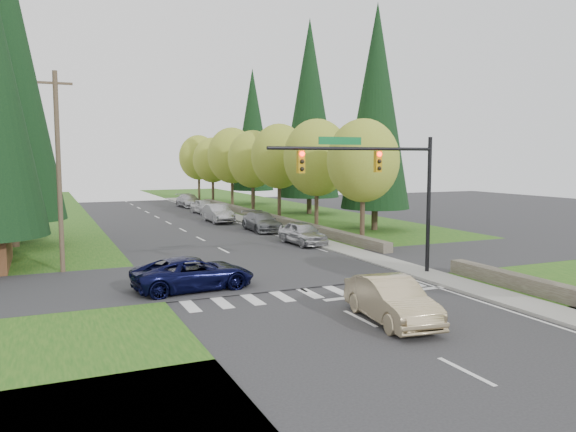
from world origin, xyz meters
TOP-DOWN VIEW (x-y plane):
  - ground at (0.00, 0.00)m, footprint 120.00×120.00m
  - grass_east at (13.00, 20.00)m, footprint 14.00×110.00m
  - cross_street at (0.00, 8.00)m, footprint 120.00×8.00m
  - sidewalk_east at (6.90, 22.00)m, footprint 1.80×80.00m
  - curb_east at (6.05, 22.00)m, footprint 0.20×80.00m
  - stone_wall_north at (8.60, 30.00)m, footprint 0.70×40.00m
  - traffic_signal at (4.37, 4.50)m, footprint 8.70×0.37m
  - utility_pole at (-9.50, 12.00)m, footprint 1.60×0.24m
  - decid_tree_0 at (9.20, 14.00)m, footprint 4.80×4.80m
  - decid_tree_1 at (9.30, 21.00)m, footprint 5.20×5.20m
  - decid_tree_2 at (9.10, 28.00)m, footprint 5.00×5.00m
  - decid_tree_3 at (9.20, 35.00)m, footprint 5.00×5.00m
  - decid_tree_4 at (9.30, 42.00)m, footprint 5.40×5.40m
  - decid_tree_5 at (9.10, 49.00)m, footprint 4.80×4.80m
  - decid_tree_6 at (9.20, 56.00)m, footprint 5.20×5.20m
  - conifer_w_c at (-12.00, 22.00)m, footprint 6.46×6.46m
  - conifer_e_a at (14.00, 20.00)m, footprint 5.44×5.44m
  - conifer_e_b at (15.00, 34.00)m, footprint 6.12×6.12m
  - conifer_e_c at (14.00, 48.00)m, footprint 5.10×5.10m
  - sedan_champagne at (0.80, -1.77)m, footprint 2.24×4.95m
  - suv_navy at (-4.38, 5.76)m, footprint 5.52×2.90m
  - parked_car_a at (5.60, 15.71)m, footprint 2.05×4.61m
  - parked_car_b at (5.60, 23.35)m, footprint 2.22×5.20m
  - parked_car_c at (4.22, 30.65)m, footprint 1.75×5.00m
  - parked_car_d at (5.17, 38.95)m, footprint 2.13×4.56m
  - parked_car_e at (5.60, 47.07)m, footprint 2.40×5.38m

SIDE VIEW (x-z plane):
  - ground at x=0.00m, z-range 0.00..0.00m
  - cross_street at x=0.00m, z-range -0.05..0.05m
  - grass_east at x=13.00m, z-range 0.00..0.06m
  - sidewalk_east at x=6.90m, z-range 0.00..0.13m
  - curb_east at x=6.05m, z-range 0.00..0.13m
  - stone_wall_north at x=8.60m, z-range 0.00..0.70m
  - suv_navy at x=-4.38m, z-range 0.00..1.48m
  - parked_car_b at x=5.60m, z-range 0.00..1.50m
  - parked_car_d at x=5.17m, z-range 0.00..1.51m
  - parked_car_e at x=5.60m, z-range 0.00..1.53m
  - parked_car_a at x=5.60m, z-range 0.00..1.54m
  - sedan_champagne at x=0.80m, z-range 0.00..1.58m
  - parked_car_c at x=4.22m, z-range 0.00..1.65m
  - traffic_signal at x=4.37m, z-range 1.58..8.38m
  - utility_pole at x=-9.50m, z-range 0.14..10.14m
  - decid_tree_5 at x=9.10m, z-range 1.38..9.68m
  - decid_tree_0 at x=9.20m, z-range 1.41..9.78m
  - decid_tree_3 at x=9.20m, z-range 1.39..9.94m
  - decid_tree_1 at x=9.30m, z-range 1.40..10.20m
  - decid_tree_6 at x=9.20m, z-range 1.43..10.30m
  - decid_tree_2 at x=9.10m, z-range 1.52..10.34m
  - decid_tree_4 at x=9.30m, z-range 1.47..10.65m
  - conifer_e_c at x=14.00m, z-range 0.89..17.69m
  - conifer_e_a at x=14.00m, z-range 0.89..18.69m
  - conifer_e_b at x=15.00m, z-range 0.89..20.69m
  - conifer_w_c at x=-12.00m, z-range 0.89..21.69m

